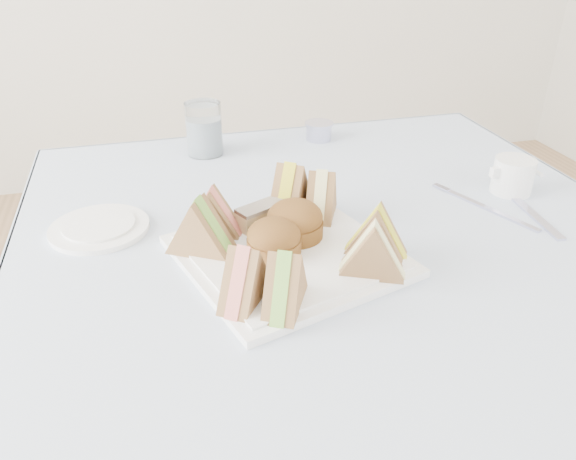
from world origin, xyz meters
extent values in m
cube|color=brown|center=(0.00, 0.00, 0.37)|extent=(0.90, 0.90, 0.74)
cube|color=silver|center=(0.00, 0.00, 0.74)|extent=(1.02, 1.02, 0.01)
cube|color=white|center=(-0.10, -0.06, 0.75)|extent=(0.36, 0.36, 0.01)
cylinder|color=brown|center=(-0.12, -0.06, 0.78)|extent=(0.11, 0.11, 0.05)
cylinder|color=brown|center=(-0.08, -0.02, 0.79)|extent=(0.12, 0.12, 0.06)
cube|color=tan|center=(-0.12, 0.03, 0.78)|extent=(0.09, 0.07, 0.04)
cylinder|color=white|center=(-0.37, 0.11, 0.75)|extent=(0.18, 0.18, 0.01)
cylinder|color=white|center=(-0.16, 0.40, 0.80)|extent=(0.09, 0.09, 0.11)
cylinder|color=silver|center=(0.10, 0.42, 0.76)|extent=(0.07, 0.07, 0.04)
cube|color=silver|center=(0.34, -0.02, 0.75)|extent=(0.04, 0.20, 0.00)
cube|color=silver|center=(0.28, 0.00, 0.75)|extent=(0.08, 0.18, 0.00)
cylinder|color=white|center=(0.36, 0.06, 0.78)|extent=(0.08, 0.08, 0.06)
camera|label=1|loc=(-0.28, -0.74, 1.19)|focal=35.00mm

